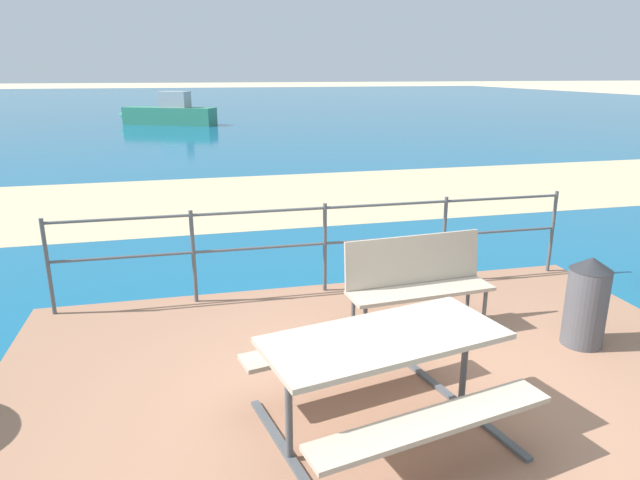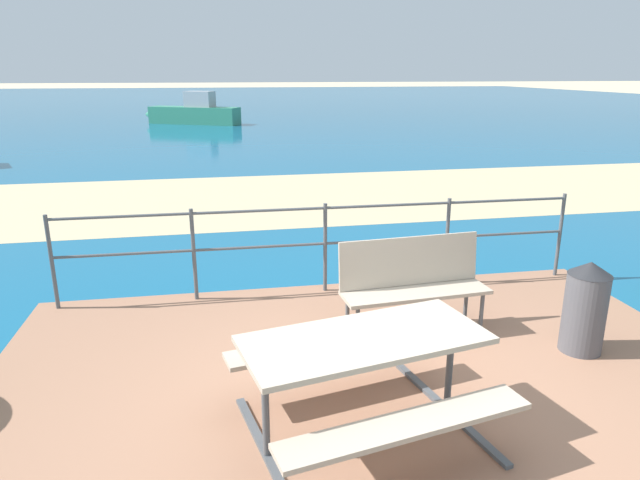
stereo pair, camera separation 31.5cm
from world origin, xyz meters
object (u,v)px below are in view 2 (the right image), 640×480
Objects in this scene: park_bench at (413,278)px; picnic_table at (364,361)px; trash_bin at (585,307)px; boat_near at (193,113)px.

picnic_table is at bearing -124.89° from park_bench.
trash_bin is (2.27, 0.85, -0.14)m from picnic_table.
trash_bin is 0.18× the size of boat_near.
park_bench reaches higher than picnic_table.
boat_near is (-4.39, 24.37, 0.05)m from trash_bin.
picnic_table is 1.31× the size of park_bench.
park_bench reaches higher than trash_bin.
boat_near is at bearing 100.21° from trash_bin.
park_bench is (0.87, 1.53, -0.03)m from picnic_table.
boat_near is at bearing 92.08° from park_bench.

